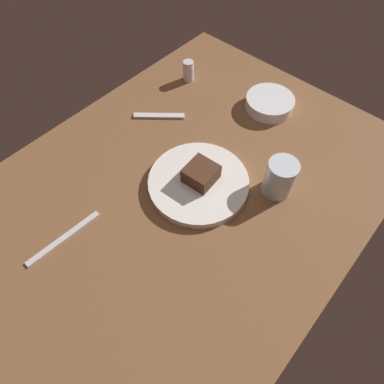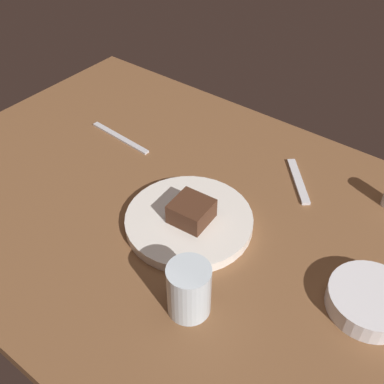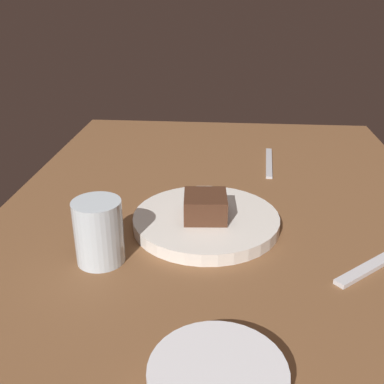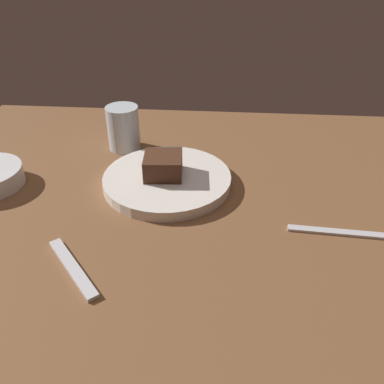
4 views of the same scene
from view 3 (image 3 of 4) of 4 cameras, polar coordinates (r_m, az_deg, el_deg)
name	(u,v)px [view 3 (image 3 of 4)]	position (r cm, az deg, el deg)	size (l,w,h in cm)	color
dining_table	(221,218)	(85.82, 3.68, -3.30)	(120.00, 84.00, 3.00)	brown
dessert_plate	(206,221)	(79.30, 1.78, -3.64)	(25.43, 25.43, 2.16)	white
chocolate_cake_slice	(205,206)	(77.20, 1.69, -1.80)	(7.33, 7.21, 4.24)	#472819
water_glass	(99,232)	(69.42, -11.64, -4.91)	(7.35, 7.35, 9.98)	silver
side_bowl	(217,382)	(50.02, 3.22, -22.77)	(14.35, 14.35, 3.64)	silver
dessert_spoon	(370,267)	(73.40, 21.50, -8.74)	(15.00, 1.80, 0.70)	silver
butter_knife	(269,162)	(109.14, 9.65, 3.68)	(19.00, 1.40, 0.50)	silver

